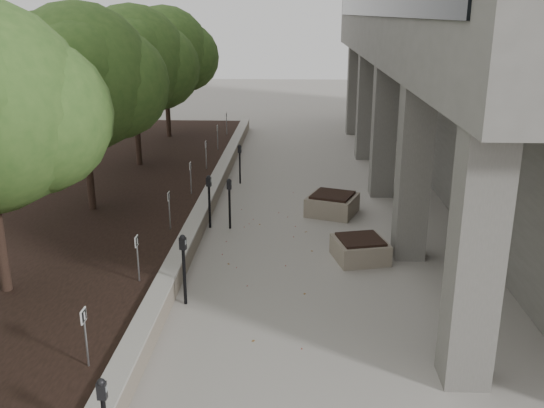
% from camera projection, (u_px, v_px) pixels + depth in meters
% --- Properties ---
extents(retaining_wall, '(0.39, 26.00, 0.50)m').
position_uv_depth(retaining_wall, '(207.00, 204.00, 17.13)').
color(retaining_wall, gray).
rests_on(retaining_wall, ground).
extents(planting_bed, '(7.00, 26.00, 0.40)m').
position_uv_depth(planting_bed, '(81.00, 204.00, 17.30)').
color(planting_bed, black).
rests_on(planting_bed, ground).
extents(crabapple_tree_3, '(4.60, 4.00, 5.44)m').
position_uv_depth(crabapple_tree_3, '(83.00, 109.00, 15.43)').
color(crabapple_tree_3, '#335721').
rests_on(crabapple_tree_3, planting_bed).
extents(crabapple_tree_4, '(4.60, 4.00, 5.44)m').
position_uv_depth(crabapple_tree_4, '(134.00, 86.00, 20.18)').
color(crabapple_tree_4, '#335721').
rests_on(crabapple_tree_4, planting_bed).
extents(crabapple_tree_5, '(4.60, 4.00, 5.44)m').
position_uv_depth(crabapple_tree_5, '(166.00, 72.00, 24.94)').
color(crabapple_tree_5, '#335721').
rests_on(crabapple_tree_5, planting_bed).
extents(parking_sign_2, '(0.04, 0.22, 0.96)m').
position_uv_depth(parking_sign_2, '(86.00, 338.00, 8.88)').
color(parking_sign_2, black).
rests_on(parking_sign_2, planting_bed).
extents(parking_sign_3, '(0.04, 0.22, 0.96)m').
position_uv_depth(parking_sign_3, '(138.00, 259.00, 11.73)').
color(parking_sign_3, black).
rests_on(parking_sign_3, planting_bed).
extents(parking_sign_4, '(0.04, 0.22, 0.96)m').
position_uv_depth(parking_sign_4, '(169.00, 211.00, 14.59)').
color(parking_sign_4, black).
rests_on(parking_sign_4, planting_bed).
extents(parking_sign_5, '(0.04, 0.22, 0.96)m').
position_uv_depth(parking_sign_5, '(191.00, 178.00, 17.44)').
color(parking_sign_5, black).
rests_on(parking_sign_5, planting_bed).
extents(parking_sign_6, '(0.04, 0.22, 0.96)m').
position_uv_depth(parking_sign_6, '(206.00, 155.00, 20.29)').
color(parking_sign_6, black).
rests_on(parking_sign_6, planting_bed).
extents(parking_sign_7, '(0.04, 0.22, 0.96)m').
position_uv_depth(parking_sign_7, '(218.00, 137.00, 23.14)').
color(parking_sign_7, black).
rests_on(parking_sign_7, planting_bed).
extents(parking_sign_8, '(0.04, 0.22, 0.96)m').
position_uv_depth(parking_sign_8, '(227.00, 124.00, 26.00)').
color(parking_sign_8, black).
rests_on(parking_sign_8, planting_bed).
extents(parking_meter_2, '(0.17, 0.14, 1.46)m').
position_uv_depth(parking_meter_2, '(184.00, 270.00, 11.59)').
color(parking_meter_2, black).
rests_on(parking_meter_2, ground).
extents(parking_meter_3, '(0.15, 0.11, 1.38)m').
position_uv_depth(parking_meter_3, '(230.00, 204.00, 15.72)').
color(parking_meter_3, black).
rests_on(parking_meter_3, ground).
extents(parking_meter_4, '(0.16, 0.13, 1.45)m').
position_uv_depth(parking_meter_4, '(209.00, 202.00, 15.77)').
color(parking_meter_4, black).
rests_on(parking_meter_4, ground).
extents(parking_meter_5, '(0.15, 0.12, 1.34)m').
position_uv_depth(parking_meter_5, '(240.00, 164.00, 19.91)').
color(parking_meter_5, black).
rests_on(parking_meter_5, ground).
extents(planter_front, '(1.38, 1.38, 0.53)m').
position_uv_depth(planter_front, '(360.00, 249.00, 13.85)').
color(planter_front, gray).
rests_on(planter_front, ground).
extents(planter_back, '(1.64, 1.64, 0.60)m').
position_uv_depth(planter_back, '(332.00, 204.00, 17.00)').
color(planter_back, gray).
rests_on(planter_back, ground).
extents(berry_scatter, '(3.30, 14.10, 0.02)m').
position_uv_depth(berry_scatter, '(257.00, 270.00, 13.33)').
color(berry_scatter, maroon).
rests_on(berry_scatter, ground).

